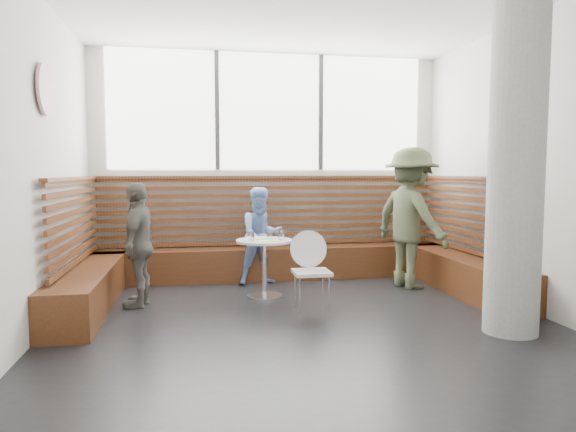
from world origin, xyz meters
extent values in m
cube|color=silver|center=(0.00, 0.00, 1.60)|extent=(5.00, 5.00, 3.20)
cube|color=black|center=(0.00, 0.00, 0.00)|extent=(5.00, 5.00, 0.01)
cube|color=white|center=(0.00, 2.48, 2.38)|extent=(4.50, 0.02, 1.65)
cube|color=#3F3F42|center=(-0.75, 2.46, 2.38)|extent=(0.06, 0.04, 1.65)
cube|color=#3F3F42|center=(0.75, 2.46, 2.38)|extent=(0.06, 0.04, 1.65)
cube|color=#462411|center=(0.00, 2.25, 0.23)|extent=(5.00, 0.50, 0.45)
cube|color=#462411|center=(-2.25, 1.25, 0.23)|extent=(0.50, 2.50, 0.45)
cube|color=#462411|center=(2.25, 1.25, 0.23)|extent=(0.50, 2.50, 0.45)
cube|color=#4B2612|center=(0.00, 2.42, 0.95)|extent=(4.88, 0.08, 0.98)
cube|color=#4B2612|center=(-2.42, 1.25, 0.95)|extent=(0.08, 2.38, 0.98)
cube|color=#4B2612|center=(2.42, 1.25, 0.95)|extent=(0.08, 2.38, 0.98)
cylinder|color=gray|center=(1.85, -0.60, 1.60)|extent=(0.50, 0.50, 3.20)
cylinder|color=white|center=(-2.46, 0.40, 2.30)|extent=(0.03, 0.50, 0.50)
cylinder|color=silver|center=(-0.26, 1.19, 0.01)|extent=(0.43, 0.43, 0.02)
cylinder|color=silver|center=(-0.26, 1.19, 0.35)|extent=(0.06, 0.06, 0.67)
cylinder|color=#B7B7BA|center=(-0.26, 1.19, 0.69)|extent=(0.68, 0.68, 0.03)
cube|color=white|center=(0.17, 0.48, 0.42)|extent=(0.39, 0.38, 0.04)
cylinder|color=white|center=(0.17, 0.65, 0.66)|extent=(0.41, 0.09, 0.41)
cylinder|color=silver|center=(0.01, 0.34, 0.20)|extent=(0.02, 0.02, 0.40)
cylinder|color=silver|center=(0.33, 0.34, 0.20)|extent=(0.02, 0.02, 0.40)
cylinder|color=silver|center=(0.01, 0.62, 0.20)|extent=(0.02, 0.02, 0.40)
cylinder|color=silver|center=(0.33, 0.62, 0.20)|extent=(0.02, 0.02, 0.40)
imported|color=#4C5639|center=(1.70, 1.38, 0.92)|extent=(1.05, 1.35, 1.83)
imported|color=#83A5E4|center=(-0.19, 1.92, 0.66)|extent=(0.74, 0.64, 1.31)
imported|color=#615F58|center=(-1.70, 1.03, 0.70)|extent=(0.48, 0.87, 1.40)
cylinder|color=white|center=(-0.33, 1.28, 0.71)|extent=(0.20, 0.20, 0.01)
cylinder|color=white|center=(-0.18, 1.32, 0.71)|extent=(0.19, 0.19, 0.01)
cylinder|color=white|center=(-0.42, 1.11, 0.76)|extent=(0.07, 0.07, 0.11)
cylinder|color=white|center=(-0.21, 1.10, 0.75)|extent=(0.07, 0.07, 0.11)
cylinder|color=white|center=(-0.05, 1.18, 0.76)|extent=(0.08, 0.08, 0.12)
cube|color=#A5C64C|center=(-0.23, 1.05, 0.70)|extent=(0.24, 0.18, 0.00)
camera|label=1|loc=(-1.06, -4.90, 1.52)|focal=32.00mm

